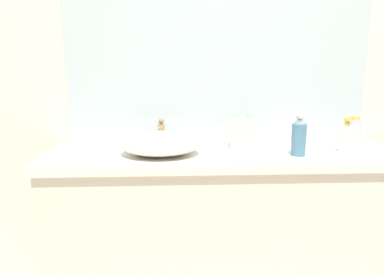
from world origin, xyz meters
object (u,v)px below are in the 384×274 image
(soap_dispenser, at_px, (346,137))
(perfume_bottle, at_px, (354,132))
(tissue_box, at_px, (242,133))
(candle_jar, at_px, (72,150))
(sink_basin, at_px, (160,143))
(lotion_bottle, at_px, (299,137))

(soap_dispenser, bearing_deg, perfume_bottle, 52.82)
(soap_dispenser, bearing_deg, tissue_box, 163.69)
(candle_jar, bearing_deg, soap_dispenser, -1.59)
(sink_basin, bearing_deg, perfume_bottle, 7.41)
(sink_basin, bearing_deg, soap_dispenser, -0.32)
(tissue_box, relative_size, candle_jar, 3.92)
(soap_dispenser, bearing_deg, candle_jar, 178.41)
(soap_dispenser, height_order, tissue_box, soap_dispenser)
(sink_basin, bearing_deg, tissue_box, 18.15)
(candle_jar, bearing_deg, perfume_bottle, 3.95)
(soap_dispenser, height_order, candle_jar, soap_dispenser)
(sink_basin, height_order, candle_jar, sink_basin)
(perfume_bottle, bearing_deg, candle_jar, -176.05)
(sink_basin, distance_m, lotion_bottle, 0.66)
(sink_basin, distance_m, tissue_box, 0.44)
(perfume_bottle, bearing_deg, sink_basin, -172.59)
(lotion_bottle, xyz_separation_m, candle_jar, (-1.08, 0.08, -0.07))
(lotion_bottle, relative_size, candle_jar, 4.72)
(tissue_box, bearing_deg, candle_jar, -172.92)
(lotion_bottle, height_order, perfume_bottle, lotion_bottle)
(sink_basin, bearing_deg, candle_jar, 175.72)
(soap_dispenser, xyz_separation_m, candle_jar, (-1.33, 0.04, -0.06))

